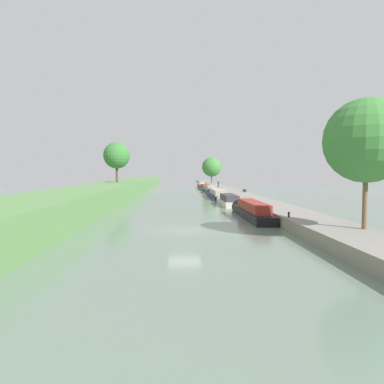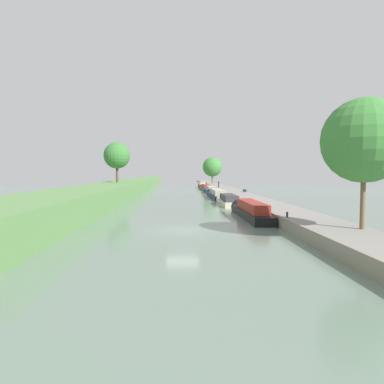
{
  "view_description": "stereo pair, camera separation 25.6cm",
  "coord_description": "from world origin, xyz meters",
  "px_view_note": "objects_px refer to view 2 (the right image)",
  "views": [
    {
      "loc": [
        -0.54,
        -26.68,
        4.52
      ],
      "look_at": [
        2.04,
        34.22,
        1.0
      ],
      "focal_mm": 32.51,
      "sensor_mm": 36.0,
      "label": 1
    },
    {
      "loc": [
        -0.28,
        -26.69,
        4.52
      ],
      "look_at": [
        2.04,
        34.22,
        1.0
      ],
      "focal_mm": 32.51,
      "sensor_mm": 36.0,
      "label": 2
    }
  ],
  "objects_px": {
    "narrowboat_navy": "(216,194)",
    "person_walking": "(219,184)",
    "narrowboat_cream": "(227,200)",
    "narrowboat_maroon": "(202,185)",
    "mooring_bollard_far": "(207,183)",
    "narrowboat_blue": "(210,190)",
    "mooring_bollard_near": "(287,215)",
    "narrowboat_green": "(205,187)",
    "narrowboat_black": "(250,210)",
    "park_bench": "(245,190)"
  },
  "relations": [
    {
      "from": "person_walking",
      "to": "mooring_bollard_far",
      "type": "height_order",
      "value": "person_walking"
    },
    {
      "from": "narrowboat_green",
      "to": "mooring_bollard_near",
      "type": "relative_size",
      "value": 33.0
    },
    {
      "from": "mooring_bollard_far",
      "to": "narrowboat_cream",
      "type": "bearing_deg",
      "value": -91.84
    },
    {
      "from": "narrowboat_maroon",
      "to": "narrowboat_black",
      "type": "bearing_deg",
      "value": -89.82
    },
    {
      "from": "narrowboat_green",
      "to": "park_bench",
      "type": "distance_m",
      "value": 26.31
    },
    {
      "from": "narrowboat_maroon",
      "to": "narrowboat_blue",
      "type": "bearing_deg",
      "value": -89.91
    },
    {
      "from": "narrowboat_green",
      "to": "mooring_bollard_far",
      "type": "relative_size",
      "value": 33.0
    },
    {
      "from": "narrowboat_navy",
      "to": "narrowboat_maroon",
      "type": "xyz_separation_m",
      "value": [
        0.17,
        40.99,
        -0.06
      ]
    },
    {
      "from": "narrowboat_green",
      "to": "park_bench",
      "type": "relative_size",
      "value": 9.9
    },
    {
      "from": "person_walking",
      "to": "narrowboat_black",
      "type": "bearing_deg",
      "value": -92.78
    },
    {
      "from": "narrowboat_navy",
      "to": "mooring_bollard_far",
      "type": "bearing_deg",
      "value": 87.56
    },
    {
      "from": "person_walking",
      "to": "mooring_bollard_near",
      "type": "relative_size",
      "value": 3.69
    },
    {
      "from": "narrowboat_maroon",
      "to": "mooring_bollard_near",
      "type": "distance_m",
      "value": 75.21
    },
    {
      "from": "person_walking",
      "to": "mooring_bollard_near",
      "type": "xyz_separation_m",
      "value": [
        -0.64,
        -53.45,
        -0.65
      ]
    },
    {
      "from": "narrowboat_navy",
      "to": "park_bench",
      "type": "bearing_deg",
      "value": 15.46
    },
    {
      "from": "narrowboat_navy",
      "to": "mooring_bollard_near",
      "type": "height_order",
      "value": "narrowboat_navy"
    },
    {
      "from": "narrowboat_blue",
      "to": "mooring_bollard_near",
      "type": "height_order",
      "value": "narrowboat_blue"
    },
    {
      "from": "park_bench",
      "to": "narrowboat_maroon",
      "type": "bearing_deg",
      "value": 97.53
    },
    {
      "from": "narrowboat_black",
      "to": "mooring_bollard_near",
      "type": "distance_m",
      "value": 7.02
    },
    {
      "from": "narrowboat_navy",
      "to": "narrowboat_blue",
      "type": "xyz_separation_m",
      "value": [
        0.21,
        14.13,
        -0.03
      ]
    },
    {
      "from": "narrowboat_blue",
      "to": "mooring_bollard_near",
      "type": "xyz_separation_m",
      "value": [
        1.79,
        -48.32,
        0.51
      ]
    },
    {
      "from": "narrowboat_cream",
      "to": "narrowboat_maroon",
      "type": "distance_m",
      "value": 54.73
    },
    {
      "from": "narrowboat_navy",
      "to": "person_walking",
      "type": "bearing_deg",
      "value": 82.18
    },
    {
      "from": "narrowboat_black",
      "to": "narrowboat_maroon",
      "type": "distance_m",
      "value": 68.37
    },
    {
      "from": "narrowboat_maroon",
      "to": "mooring_bollard_far",
      "type": "relative_size",
      "value": 28.58
    },
    {
      "from": "narrowboat_black",
      "to": "narrowboat_blue",
      "type": "bearing_deg",
      "value": 90.23
    },
    {
      "from": "mooring_bollard_near",
      "to": "mooring_bollard_far",
      "type": "distance_m",
      "value": 81.09
    },
    {
      "from": "narrowboat_blue",
      "to": "narrowboat_navy",
      "type": "bearing_deg",
      "value": -90.87
    },
    {
      "from": "narrowboat_green",
      "to": "person_walking",
      "type": "height_order",
      "value": "person_walking"
    },
    {
      "from": "person_walking",
      "to": "mooring_bollard_far",
      "type": "relative_size",
      "value": 3.69
    },
    {
      "from": "mooring_bollard_near",
      "to": "park_bench",
      "type": "bearing_deg",
      "value": 84.58
    },
    {
      "from": "narrowboat_cream",
      "to": "narrowboat_navy",
      "type": "distance_m",
      "value": 13.74
    },
    {
      "from": "narrowboat_cream",
      "to": "narrowboat_blue",
      "type": "bearing_deg",
      "value": 89.68
    },
    {
      "from": "narrowboat_green",
      "to": "narrowboat_maroon",
      "type": "relative_size",
      "value": 1.15
    },
    {
      "from": "person_walking",
      "to": "narrowboat_green",
      "type": "bearing_deg",
      "value": 107.94
    },
    {
      "from": "mooring_bollard_near",
      "to": "park_bench",
      "type": "distance_m",
      "value": 35.84
    },
    {
      "from": "narrowboat_black",
      "to": "mooring_bollard_far",
      "type": "xyz_separation_m",
      "value": [
        1.62,
        74.27,
        0.41
      ]
    },
    {
      "from": "narrowboat_navy",
      "to": "narrowboat_green",
      "type": "relative_size",
      "value": 1.09
    },
    {
      "from": "narrowboat_maroon",
      "to": "mooring_bollard_far",
      "type": "height_order",
      "value": "narrowboat_maroon"
    },
    {
      "from": "narrowboat_navy",
      "to": "narrowboat_maroon",
      "type": "distance_m",
      "value": 40.99
    },
    {
      "from": "narrowboat_black",
      "to": "narrowboat_green",
      "type": "xyz_separation_m",
      "value": [
        -0.32,
        54.62,
        -0.12
      ]
    },
    {
      "from": "narrowboat_cream",
      "to": "narrowboat_green",
      "type": "distance_m",
      "value": 40.98
    },
    {
      "from": "park_bench",
      "to": "narrowboat_navy",
      "type": "bearing_deg",
      "value": -164.54
    },
    {
      "from": "mooring_bollard_far",
      "to": "park_bench",
      "type": "xyz_separation_m",
      "value": [
        3.39,
        -45.4,
        0.12
      ]
    },
    {
      "from": "narrowboat_navy",
      "to": "person_walking",
      "type": "relative_size",
      "value": 9.75
    },
    {
      "from": "narrowboat_green",
      "to": "person_walking",
      "type": "distance_m",
      "value": 8.48
    },
    {
      "from": "narrowboat_maroon",
      "to": "mooring_bollard_near",
      "type": "bearing_deg",
      "value": -88.61
    },
    {
      "from": "narrowboat_cream",
      "to": "narrowboat_maroon",
      "type": "height_order",
      "value": "narrowboat_cream"
    },
    {
      "from": "narrowboat_maroon",
      "to": "person_walking",
      "type": "xyz_separation_m",
      "value": [
        2.48,
        -21.73,
        1.2
      ]
    },
    {
      "from": "narrowboat_green",
      "to": "person_walking",
      "type": "relative_size",
      "value": 8.95
    }
  ]
}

